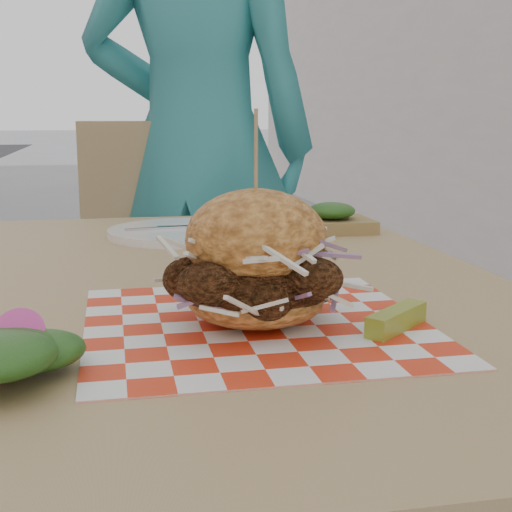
{
  "coord_description": "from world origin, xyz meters",
  "views": [
    {
      "loc": [
        -0.15,
        -0.79,
        0.97
      ],
      "look_at": [
        -0.0,
        -0.07,
        0.82
      ],
      "focal_mm": 50.0,
      "sensor_mm": 36.0,
      "label": 1
    }
  ],
  "objects_px": {
    "patio_chair": "(167,274)",
    "patio_table": "(207,333)",
    "diner": "(198,145)",
    "sandwich": "(256,266)"
  },
  "relations": [
    {
      "from": "patio_table",
      "to": "patio_chair",
      "type": "xyz_separation_m",
      "value": [
        0.01,
        0.91,
        -0.12
      ]
    },
    {
      "from": "diner",
      "to": "patio_chair",
      "type": "relative_size",
      "value": 1.86
    },
    {
      "from": "diner",
      "to": "patio_chair",
      "type": "bearing_deg",
      "value": 64.89
    },
    {
      "from": "patio_chair",
      "to": "patio_table",
      "type": "bearing_deg",
      "value": -84.49
    },
    {
      "from": "patio_table",
      "to": "sandwich",
      "type": "bearing_deg",
      "value": -84.11
    },
    {
      "from": "patio_table",
      "to": "sandwich",
      "type": "distance_m",
      "value": 0.27
    },
    {
      "from": "diner",
      "to": "sandwich",
      "type": "height_order",
      "value": "diner"
    },
    {
      "from": "diner",
      "to": "sandwich",
      "type": "bearing_deg",
      "value": 105.56
    },
    {
      "from": "sandwich",
      "to": "patio_table",
      "type": "bearing_deg",
      "value": 95.89
    },
    {
      "from": "diner",
      "to": "patio_chair",
      "type": "xyz_separation_m",
      "value": [
        -0.1,
        -0.1,
        -0.33
      ]
    }
  ]
}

